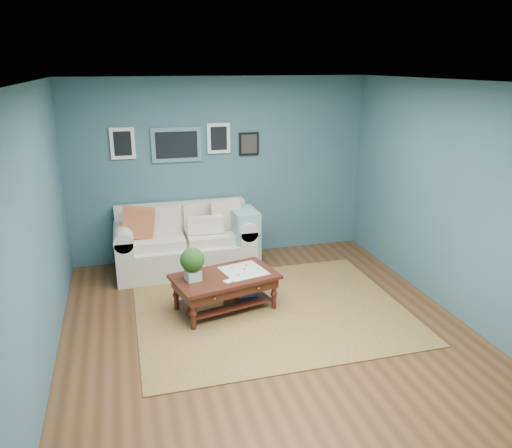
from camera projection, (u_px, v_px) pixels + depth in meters
name	position (u px, v px, depth m)	size (l,w,h in m)	color
room_shell	(266.00, 214.00, 5.25)	(5.00, 5.02, 2.70)	brown
area_rug	(271.00, 311.00, 6.05)	(3.19, 2.55, 0.01)	brown
loveseat	(191.00, 241.00, 7.21)	(2.00, 0.91, 1.03)	beige
coffee_table	(220.00, 282.00, 5.96)	(1.35, 0.97, 0.85)	black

